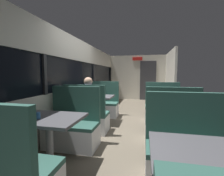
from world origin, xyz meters
The scene contains 16 objects.
ground_plane centered at (0.00, 0.00, -0.01)m, with size 3.30×9.20×0.02m, color #665B4C.
carriage_window_panel_left centered at (-1.45, 0.00, 1.11)m, with size 0.09×8.48×2.30m.
carriage_end_bulkhead centered at (0.06, 4.19, 1.14)m, with size 2.90×0.11×2.30m.
carriage_aisle_panel_right centered at (1.45, 3.00, 1.15)m, with size 0.08×2.40×2.30m, color beige.
dining_table_near_window centered at (-0.89, -2.09, 0.64)m, with size 0.90×0.70×0.74m.
bench_near_window_facing_entry centered at (-0.89, -1.39, 0.33)m, with size 0.95×0.50×1.10m.
dining_table_mid_window centered at (-0.89, 0.04, 0.64)m, with size 0.90×0.70×0.74m.
bench_mid_window_facing_end centered at (-0.89, -0.66, 0.33)m, with size 0.95×0.50×1.10m.
bench_mid_window_facing_entry centered at (-0.89, 0.74, 0.33)m, with size 0.95×0.50×1.10m.
dining_table_front_aisle centered at (0.89, -2.69, 0.64)m, with size 0.90×0.70×0.74m.
bench_front_aisle_facing_entry centered at (0.89, -1.99, 0.33)m, with size 0.95×0.50×1.10m.
dining_table_rear_aisle centered at (0.89, -0.16, 0.64)m, with size 0.90×0.70×0.74m.
bench_rear_aisle_facing_end centered at (0.89, -0.86, 0.33)m, with size 0.95×0.50×1.10m.
bench_rear_aisle_facing_entry centered at (0.89, 0.54, 0.33)m, with size 0.95×0.50×1.10m.
seated_passenger centered at (-0.89, -0.59, 0.54)m, with size 0.47×0.55×1.26m.
coffee_cup_primary centered at (-0.98, -2.20, 0.79)m, with size 0.07×0.07×0.09m.
Camera 1 is at (0.39, -3.93, 1.33)m, focal length 24.63 mm.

